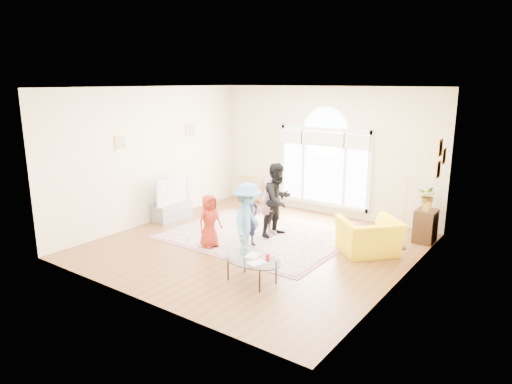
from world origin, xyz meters
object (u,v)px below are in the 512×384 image
Objects in this scene: area_rug at (255,237)px; armchair at (369,237)px; television at (171,190)px; coffee_table at (252,260)px; tv_console at (172,211)px.

armchair is (2.40, 0.50, 0.35)m from area_rug.
coffee_table is (3.73, -1.77, -0.34)m from television.
coffee_table is (3.74, -1.77, 0.19)m from tv_console.
area_rug is 3.60× the size of tv_console.
tv_console is 4.14m from coffee_table.
tv_console is 4.88m from armchair.
armchair reaches higher than coffee_table.
tv_console is 0.82× the size of coffee_table.
tv_console is (-2.45, -0.13, 0.20)m from area_rug.
armchair reaches higher than tv_console.
tv_console is at bearing -177.05° from area_rug.
television is 4.14m from coffee_table.
armchair reaches higher than area_rug.
television is at bearing -177.04° from area_rug.
armchair is at bearing 7.35° from television.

